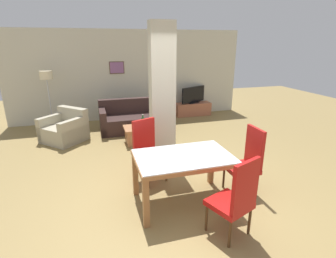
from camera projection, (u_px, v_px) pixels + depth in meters
ground_plane at (183, 201)px, 4.04m from camera, size 18.00×18.00×0.00m
back_wall at (130, 75)px, 8.10m from camera, size 7.20×0.09×2.70m
divider_pillar at (162, 96)px, 4.97m from camera, size 0.46×0.28×2.70m
dining_table at (183, 166)px, 3.85m from camera, size 1.41×0.92×0.77m
dining_chair_far_left at (148, 149)px, 4.55m from camera, size 0.60×0.60×1.08m
dining_chair_near_right at (236, 197)px, 3.14m from camera, size 0.60×0.60×1.08m
dining_chair_head_right at (247, 160)px, 4.15m from camera, size 0.46×0.46×1.08m
sofa at (135, 120)px, 7.26m from camera, size 1.88×0.90×0.83m
armchair at (65, 130)px, 6.44m from camera, size 1.23×1.23×0.78m
coffee_table at (137, 135)px, 6.32m from camera, size 0.60×0.58×0.40m
bottle at (143, 122)px, 6.31m from camera, size 0.08×0.08×0.30m
tv_stand at (193, 109)px, 8.74m from camera, size 1.17×0.40×0.41m
tv_screen at (193, 95)px, 8.59m from camera, size 0.91×0.44×0.54m
floor_lamp at (47, 80)px, 7.03m from camera, size 0.33×0.33×1.61m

